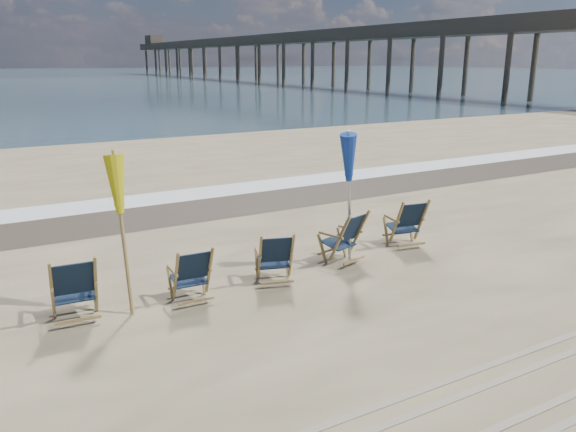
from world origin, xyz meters
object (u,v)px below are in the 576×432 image
object	(u,v)px
beach_chair_1	(210,272)
umbrella_yellow	(120,194)
beach_chair_2	(291,257)
fishing_pier	(275,52)
beach_chair_0	(96,286)
umbrella_blue	(350,162)
beach_chair_3	(359,234)
beach_chair_4	(422,222)

from	to	relation	value
beach_chair_1	umbrella_yellow	xyz separation A→B (m)	(-1.20, 0.28, 1.34)
beach_chair_1	beach_chair_2	distance (m)	1.44
umbrella_yellow	fishing_pier	world-z (taller)	fishing_pier
beach_chair_0	beach_chair_1	bearing A→B (deg)	178.00
beach_chair_1	umbrella_blue	world-z (taller)	umbrella_blue
beach_chair_0	umbrella_yellow	xyz separation A→B (m)	(0.46, 0.10, 1.29)
beach_chair_1	fishing_pier	size ratio (longest dim) A/B	0.01
beach_chair_0	umbrella_blue	xyz separation A→B (m)	(4.50, 0.14, 1.39)
beach_chair_3	beach_chair_4	bearing A→B (deg)	165.30
beach_chair_4	umbrella_blue	world-z (taller)	umbrella_blue
beach_chair_2	fishing_pier	world-z (taller)	fishing_pier
beach_chair_3	umbrella_yellow	size ratio (longest dim) A/B	0.43
beach_chair_2	beach_chair_1	bearing A→B (deg)	16.24
beach_chair_4	fishing_pier	world-z (taller)	fishing_pier
beach_chair_4	beach_chair_3	bearing A→B (deg)	11.62
beach_chair_1	beach_chair_2	xyz separation A→B (m)	(1.44, -0.03, 0.00)
beach_chair_3	umbrella_blue	xyz separation A→B (m)	(-0.28, -0.04, 1.40)
beach_chair_2	umbrella_blue	xyz separation A→B (m)	(1.40, 0.35, 1.43)
beach_chair_3	beach_chair_4	distance (m)	1.59
beach_chair_3	beach_chair_2	bearing A→B (deg)	-3.13
beach_chair_3	umbrella_yellow	bearing A→B (deg)	-15.39
umbrella_yellow	umbrella_blue	size ratio (longest dim) A/B	0.96
beach_chair_1	beach_chair_4	world-z (taller)	beach_chair_4
beach_chair_3	beach_chair_0	bearing A→B (deg)	-14.26
umbrella_blue	fishing_pier	world-z (taller)	fishing_pier
beach_chair_0	beach_chair_4	xyz separation A→B (m)	(6.36, 0.23, -0.01)
beach_chair_0	beach_chair_2	xyz separation A→B (m)	(3.10, -0.21, -0.05)
fishing_pier	beach_chair_0	bearing A→B (deg)	-119.82
beach_chair_0	beach_chair_1	distance (m)	1.67
beach_chair_4	umbrella_yellow	distance (m)	6.04
beach_chair_0	beach_chair_1	xyz separation A→B (m)	(1.66, -0.18, -0.05)
umbrella_yellow	beach_chair_0	bearing A→B (deg)	-167.50
umbrella_yellow	beach_chair_4	bearing A→B (deg)	1.23
beach_chair_4	fishing_pier	distance (m)	80.50
beach_chair_0	umbrella_yellow	bearing A→B (deg)	-163.26
beach_chair_2	beach_chair_4	world-z (taller)	beach_chair_4
umbrella_yellow	umbrella_blue	world-z (taller)	umbrella_blue
beach_chair_3	beach_chair_4	world-z (taller)	beach_chair_4
beach_chair_4	umbrella_blue	size ratio (longest dim) A/B	0.42
beach_chair_4	beach_chair_0	bearing A→B (deg)	11.96
beach_chair_4	fishing_pier	xyz separation A→B (m)	(35.19, 72.28, 4.14)
beach_chair_0	beach_chair_1	size ratio (longest dim) A/B	1.10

